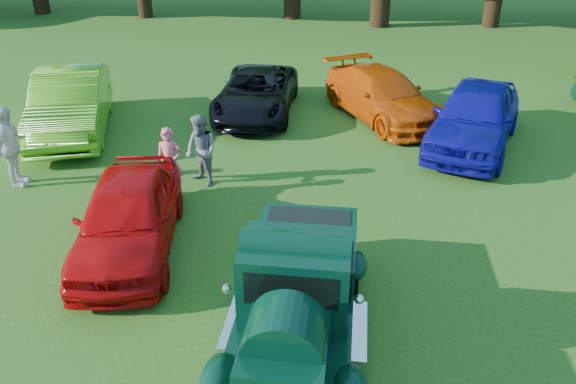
# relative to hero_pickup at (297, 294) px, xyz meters

# --- Properties ---
(ground) EXTENTS (120.00, 120.00, 0.00)m
(ground) POSITION_rel_hero_pickup_xyz_m (-1.03, 0.62, -0.77)
(ground) COLOR #275213
(ground) RESTS_ON ground
(hero_pickup) EXTENTS (2.11, 4.52, 1.77)m
(hero_pickup) POSITION_rel_hero_pickup_xyz_m (0.00, 0.00, 0.00)
(hero_pickup) COLOR black
(hero_pickup) RESTS_ON ground
(red_convertible) EXTENTS (2.47, 4.41, 1.42)m
(red_convertible) POSITION_rel_hero_pickup_xyz_m (-3.33, 1.97, -0.06)
(red_convertible) COLOR #BC0808
(red_convertible) RESTS_ON ground
(back_car_lime) EXTENTS (3.37, 5.41, 1.68)m
(back_car_lime) POSITION_rel_hero_pickup_xyz_m (-7.12, 7.45, 0.08)
(back_car_lime) COLOR #56B017
(back_car_lime) RESTS_ON ground
(back_car_black) EXTENTS (2.28, 4.75, 1.31)m
(back_car_black) POSITION_rel_hero_pickup_xyz_m (-2.32, 9.60, -0.11)
(back_car_black) COLOR black
(back_car_black) RESTS_ON ground
(back_car_orange) EXTENTS (4.05, 5.11, 1.39)m
(back_car_orange) POSITION_rel_hero_pickup_xyz_m (1.43, 9.72, -0.07)
(back_car_orange) COLOR #C74707
(back_car_orange) RESTS_ON ground
(back_car_blue) EXTENTS (3.37, 5.22, 1.65)m
(back_car_blue) POSITION_rel_hero_pickup_xyz_m (3.76, 7.83, 0.06)
(back_car_blue) COLOR #0E0C84
(back_car_blue) RESTS_ON ground
(spectator_pink) EXTENTS (0.62, 0.46, 1.58)m
(spectator_pink) POSITION_rel_hero_pickup_xyz_m (-3.23, 4.11, 0.02)
(spectator_pink) COLOR #E35D65
(spectator_pink) RESTS_ON ground
(spectator_grey) EXTENTS (1.01, 0.98, 1.64)m
(spectator_grey) POSITION_rel_hero_pickup_xyz_m (-2.71, 4.76, 0.05)
(spectator_grey) COLOR slate
(spectator_grey) RESTS_ON ground
(spectator_white) EXTENTS (0.65, 1.16, 1.87)m
(spectator_white) POSITION_rel_hero_pickup_xyz_m (-6.91, 4.16, 0.17)
(spectator_white) COLOR silver
(spectator_white) RESTS_ON ground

